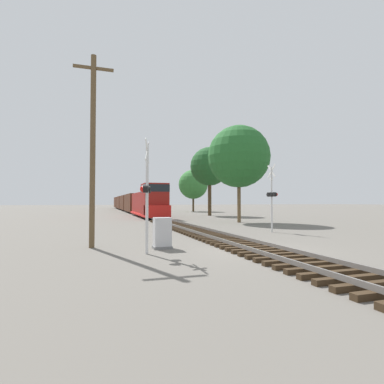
{
  "coord_description": "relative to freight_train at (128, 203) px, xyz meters",
  "views": [
    {
      "loc": [
        -6.44,
        -11.35,
        2.09
      ],
      "look_at": [
        -0.01,
        9.18,
        2.8
      ],
      "focal_mm": 28.0,
      "sensor_mm": 36.0,
      "label": 1
    }
  ],
  "objects": [
    {
      "name": "ground_plane",
      "position": [
        0.0,
        -57.48,
        -1.86
      ],
      "size": [
        400.0,
        400.0,
        0.0
      ],
      "primitive_type": "plane",
      "color": "#666059"
    },
    {
      "name": "rail_track_bed",
      "position": [
        0.0,
        -57.48,
        -1.72
      ],
      "size": [
        2.6,
        160.0,
        0.31
      ],
      "color": "#382819",
      "rests_on": "ground"
    },
    {
      "name": "freight_train",
      "position": [
        0.0,
        0.0,
        0.0
      ],
      "size": [
        2.91,
        73.25,
        4.27
      ],
      "color": "maroon",
      "rests_on": "ground"
    },
    {
      "name": "crossing_signal_near",
      "position": [
        -4.59,
        -56.75,
        0.68
      ],
      "size": [
        0.56,
        1.01,
        4.63
      ],
      "rotation": [
        0.0,
        0.0,
        -1.87
      ],
      "color": "silver",
      "rests_on": "ground"
    },
    {
      "name": "crossing_signal_far",
      "position": [
        5.01,
        -50.77,
        0.7
      ],
      "size": [
        0.35,
        1.0,
        4.69
      ],
      "rotation": [
        0.0,
        0.0,
        1.6
      ],
      "color": "silver",
      "rests_on": "ground"
    },
    {
      "name": "relay_cabinet",
      "position": [
        -3.69,
        -55.57,
        -1.18
      ],
      "size": [
        0.82,
        0.7,
        1.39
      ],
      "color": "slate",
      "rests_on": "ground"
    },
    {
      "name": "utility_pole",
      "position": [
        -6.71,
        -54.4,
        2.77
      ],
      "size": [
        1.8,
        0.25,
        8.91
      ],
      "color": "brown",
      "rests_on": "ground"
    },
    {
      "name": "tree_far_right",
      "position": [
        7.19,
        -41.3,
        4.84
      ],
      "size": [
        6.33,
        6.33,
        9.88
      ],
      "color": "brown",
      "rests_on": "ground"
    },
    {
      "name": "tree_mid_background",
      "position": [
        9.66,
        -26.41,
        5.58
      ],
      "size": [
        5.86,
        5.86,
        10.41
      ],
      "color": "#473521",
      "rests_on": "ground"
    },
    {
      "name": "tree_deep_background",
      "position": [
        13.16,
        -7.18,
        4.01
      ],
      "size": [
        6.33,
        6.33,
        9.04
      ],
      "color": "#473521",
      "rests_on": "ground"
    }
  ]
}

